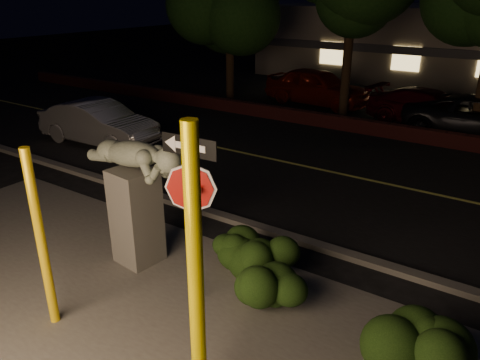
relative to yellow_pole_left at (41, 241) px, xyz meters
name	(u,v)px	position (x,y,z in m)	size (l,w,h in m)	color
ground	(376,147)	(1.30, 11.43, -1.44)	(90.00, 90.00, 0.00)	black
patio	(135,336)	(1.30, 0.43, -1.43)	(14.00, 6.00, 0.02)	#4C4944
road	(341,174)	(1.30, 8.43, -1.43)	(80.00, 8.00, 0.01)	black
lane_marking	(341,174)	(1.30, 8.43, -1.42)	(80.00, 0.12, 0.01)	#C0BD4C
curb	(267,230)	(1.30, 4.33, -1.38)	(80.00, 0.25, 0.12)	#4C4944
brick_wall	(389,130)	(1.30, 12.73, -1.19)	(40.00, 0.35, 0.50)	#461616
parking_lot	(428,106)	(1.30, 18.43, -1.43)	(40.00, 12.00, 0.01)	black
building	(468,44)	(1.30, 26.42, 0.56)	(22.00, 10.20, 4.00)	#675D52
yellow_pole_left	(41,241)	(0.00, 0.00, 0.00)	(0.14, 0.14, 2.88)	yellow
yellow_pole_right	(196,280)	(2.88, 0.04, 0.40)	(0.18, 0.18, 3.68)	#FFE000
signpost	(190,189)	(1.49, 1.64, 0.60)	(0.97, 0.11, 2.87)	black
sculpture	(135,187)	(-0.14, 2.03, 0.10)	(2.35, 0.86, 2.50)	#4C4944
hedge_center	(255,249)	(1.87, 2.93, -0.97)	(1.78, 0.84, 0.93)	black
hedge_right	(260,278)	(2.43, 2.18, -0.95)	(1.49, 0.80, 0.98)	black
hedge_far_right	(412,337)	(4.88, 2.10, -0.93)	(1.48, 0.92, 1.03)	black
silver_sedan	(99,123)	(-6.62, 6.63, -0.73)	(1.50, 4.29, 1.41)	silver
parked_car_red	(317,87)	(-3.01, 15.96, -0.63)	(1.92, 4.77, 1.63)	maroon
parked_car_darkred	(430,109)	(2.08, 15.01, -0.76)	(1.91, 4.71, 1.37)	#3D070D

